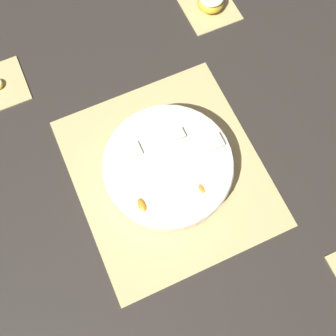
{
  "coord_description": "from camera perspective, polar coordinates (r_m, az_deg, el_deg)",
  "views": [
    {
      "loc": [
        0.25,
        -0.11,
        0.81
      ],
      "look_at": [
        0.0,
        0.0,
        0.03
      ],
      "focal_mm": 42.0,
      "sensor_mm": 36.0,
      "label": 1
    }
  ],
  "objects": [
    {
      "name": "bamboo_mat_center",
      "position": [
        0.85,
        0.0,
        -0.56
      ],
      "size": [
        0.44,
        0.39,
        0.01
      ],
      "color": "#D6B775",
      "rests_on": "ground_plane"
    },
    {
      "name": "apple_half",
      "position": [
        1.07,
        6.2,
        22.84
      ],
      "size": [
        0.07,
        0.07,
        0.04
      ],
      "color": "gold",
      "rests_on": "coaster_mat_far_left"
    },
    {
      "name": "coaster_mat_far_left",
      "position": [
        1.09,
        6.07,
        22.05
      ],
      "size": [
        0.13,
        0.13,
        0.01
      ],
      "color": "#D6B775",
      "rests_on": "ground_plane"
    },
    {
      "name": "fruit_salad_bowl",
      "position": [
        0.82,
        0.01,
        0.24
      ],
      "size": [
        0.27,
        0.27,
        0.06
      ],
      "color": "silver",
      "rests_on": "bamboo_mat_center"
    },
    {
      "name": "ground_plane",
      "position": [
        0.85,
        0.0,
        -0.63
      ],
      "size": [
        6.0,
        6.0,
        0.0
      ],
      "primitive_type": "plane",
      "color": "#2D2823"
    }
  ]
}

